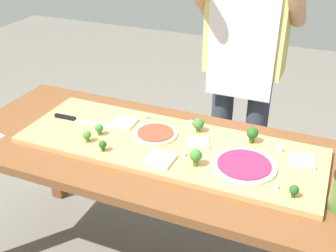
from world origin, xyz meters
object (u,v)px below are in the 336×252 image
Objects in this scene: chefs_knife at (75,119)px; pizza_slice_far_left at (199,143)px; broccoli_floret_center_right at (99,129)px; broccoli_floret_back_mid at (196,156)px; broccoli_floret_center_left at (103,145)px; pizza_slice_center at (302,161)px; cheese_crumble_d at (183,154)px; broccoli_floret_back_left at (87,135)px; cook_center at (245,53)px; cheese_crumble_b at (191,123)px; cheese_crumble_c at (277,187)px; prep_table at (161,167)px; cheese_crumble_a at (146,117)px; broccoli_floret_front_right at (252,134)px; pizza_whole_tomato_red at (155,134)px; broccoli_floret_front_mid at (294,190)px; pizza_slice_near_right at (160,159)px; pizza_slice_far_right at (124,123)px; pizza_whole_beet_magenta at (244,165)px; broccoli_floret_back_right at (198,124)px; cheese_crumble_e at (279,149)px.

pizza_slice_far_left is (0.61, 0.03, 0.00)m from chefs_knife.
pizza_slice_far_left is 0.45m from broccoli_floret_center_right.
broccoli_floret_center_left is (-0.39, -0.05, -0.01)m from broccoli_floret_back_mid.
cheese_crumble_d reaches higher than pizza_slice_center.
chefs_knife is 0.22m from broccoli_floret_back_left.
broccoli_floret_center_right is at bearing -124.54° from cook_center.
broccoli_floret_back_mid is at bearing -89.71° from cook_center.
cheese_crumble_b is at bearing 36.11° from broccoli_floret_center_right.
pizza_slice_far_left is at bearing 153.36° from cheese_crumble_c.
prep_table is 37.49× the size of broccoli_floret_center_left.
cheese_crumble_d is 0.74m from cook_center.
broccoli_floret_back_left is at bearing -116.07° from cheese_crumble_a.
cheese_crumble_a is (-0.51, 0.02, -0.03)m from broccoli_floret_front_right.
broccoli_floret_front_mid is (0.63, -0.21, 0.02)m from pizza_whole_tomato_red.
pizza_slice_near_right is (0.10, -0.18, -0.00)m from pizza_whole_tomato_red.
pizza_slice_center and pizza_slice_far_left have the same top height.
broccoli_floret_center_left is (0.03, -0.24, 0.02)m from pizza_slice_far_right.
prep_table is 98.14× the size of cheese_crumble_a.
broccoli_floret_back_mid is (-0.18, -0.06, 0.04)m from pizza_whole_beet_magenta.
pizza_slice_center is 5.19× the size of cheese_crumble_a.
broccoli_floret_front_mid reaches higher than pizza_slice_near_right.
broccoli_floret_front_mid is at bearing -26.19° from pizza_slice_far_left.
pizza_slice_far_left is 5.52× the size of cheese_crumble_d.
broccoli_floret_front_right is 1.49× the size of broccoli_floret_center_left.
pizza_slice_far_left is at bearing 76.65° from cheese_crumble_d.
broccoli_floret_back_mid is at bearing -38.81° from cheese_crumble_a.
broccoli_floret_center_left reaches higher than pizza_slice_far_left.
pizza_slice_center is 0.22m from cheese_crumble_c.
broccoli_floret_center_left is at bearing -125.56° from pizza_whole_tomato_red.
pizza_whole_tomato_red reaches higher than prep_table.
pizza_slice_near_right is 2.20× the size of broccoli_floret_front_mid.
broccoli_floret_front_right is 4.63× the size of cheese_crumble_d.
pizza_slice_near_right is at bearing -102.64° from broccoli_floret_back_right.
cheese_crumble_c is 0.01× the size of cook_center.
broccoli_floret_back_right reaches higher than cheese_crumble_b.
chefs_knife is at bearing 168.62° from broccoli_floret_back_mid.
pizza_whole_tomato_red is at bearing 3.34° from chefs_knife.
pizza_slice_center is 0.72m from cook_center.
cheese_crumble_c is at bearing -24.39° from cheese_crumble_a.
pizza_whole_tomato_red is 2.69× the size of broccoli_floret_front_right.
pizza_slice_center is at bearing 17.00° from broccoli_floret_center_left.
broccoli_floret_back_right is 0.53m from cook_center.
pizza_slice_far_right is at bearing 68.58° from broccoli_floret_center_right.
pizza_slice_far_right is at bearing -176.86° from cheese_crumble_e.
cook_center reaches higher than pizza_slice_near_right.
cook_center reaches higher than broccoli_floret_center_right.
prep_table is at bearing 112.38° from pizza_slice_near_right.
pizza_slice_center is at bearing 12.85° from broccoli_floret_back_left.
broccoli_floret_back_mid is (0.25, -0.16, 0.04)m from pizza_whole_tomato_red.
cheese_crumble_d is (0.06, -0.26, -0.00)m from cheese_crumble_b.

